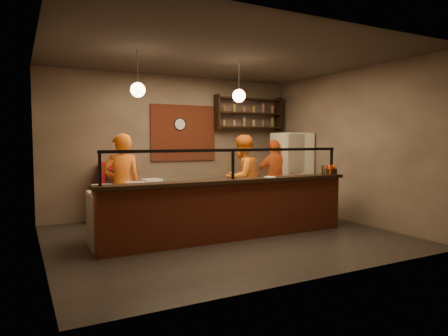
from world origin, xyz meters
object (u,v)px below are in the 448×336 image
cook_left (122,186)px  pepper_mill (322,170)px  wall_clock (180,124)px  cook_mid (242,178)px  fridge (291,172)px  red_cooler (114,192)px  condiment_caddy (331,171)px  cook_right (275,177)px  pizza_dough (230,184)px

cook_left → pepper_mill: 3.85m
wall_clock → pepper_mill: wall_clock is taller
cook_mid → fridge: size_ratio=0.97×
red_cooler → condiment_caddy: red_cooler is taller
cook_mid → fridge: (1.63, 0.44, 0.03)m
cook_right → condiment_caddy: 1.72m
cook_mid → condiment_caddy: 1.84m
red_cooler → pizza_dough: bearing=-40.5°
cook_right → condiment_caddy: size_ratio=8.76×
cook_mid → cook_right: bearing=179.6°
fridge → red_cooler: bearing=178.6°
fridge → pepper_mill: fridge is taller
cook_mid → cook_right: cook_mid is taller
condiment_caddy → red_cooler: bearing=146.5°
fridge → pizza_dough: bearing=-144.1°
cook_left → red_cooler: (0.14, 1.35, -0.29)m
wall_clock → pepper_mill: (1.95, -2.69, -0.95)m
red_cooler → condiment_caddy: bearing=-25.6°
cook_mid → condiment_caddy: cook_mid is taller
cook_right → pepper_mill: bearing=102.6°
cook_right → pizza_dough: size_ratio=3.40×
cook_mid → fridge: 1.69m
cook_left → fridge: 4.31m
cook_left → wall_clock: bearing=-134.0°
cook_right → pizza_dough: cook_right is taller
wall_clock → cook_left: (-1.75, -1.66, -1.18)m
red_cooler → pepper_mill: red_cooler is taller
cook_left → pizza_dough: (1.87, -0.59, -0.02)m
wall_clock → pizza_dough: (0.12, -2.25, -1.19)m
cook_left → pizza_dough: 1.96m
cook_left → cook_right: bearing=-168.4°
cook_mid → pepper_mill: size_ratio=10.16×
cook_mid → cook_right: 1.13m
fridge → cook_mid: bearing=-157.1°
condiment_caddy → pepper_mill: (-0.15, 0.07, 0.04)m
pizza_dough → pepper_mill: 1.91m
wall_clock → condiment_caddy: wall_clock is taller
red_cooler → condiment_caddy: 4.47m
cook_right → pepper_mill: size_ratio=9.59×
cook_right → pizza_dough: (-1.83, -1.18, 0.04)m
cook_right → pepper_mill: cook_right is taller
fridge → condiment_caddy: bearing=-94.9°
wall_clock → cook_mid: 2.04m
cook_left → pizza_dough: cook_left is taller
cook_right → fridge: (0.55, 0.10, 0.08)m
cook_right → pepper_mill: (0.00, -1.62, 0.28)m
condiment_caddy → pizza_dough: bearing=165.5°
pizza_dough → condiment_caddy: condiment_caddy is taller
cook_mid → cook_right: size_ratio=1.06×
wall_clock → fridge: (2.50, -0.97, -1.15)m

